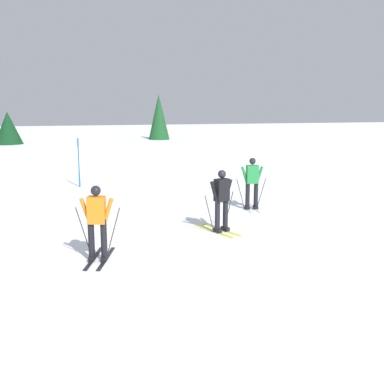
{
  "coord_description": "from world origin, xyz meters",
  "views": [
    {
      "loc": [
        -4.33,
        -10.63,
        3.52
      ],
      "look_at": [
        -1.31,
        2.64,
        0.9
      ],
      "focal_mm": 44.51,
      "sensor_mm": 36.0,
      "label": 1
    }
  ],
  "objects_px": {
    "conifer_far_left": "(8,133)",
    "skier_black": "(221,199)",
    "skier_green": "(252,182)",
    "conifer_far_right": "(159,121)",
    "skier_orange": "(97,221)",
    "trail_marker_pole": "(79,163)"
  },
  "relations": [
    {
      "from": "skier_green",
      "to": "conifer_far_right",
      "type": "relative_size",
      "value": 0.44
    },
    {
      "from": "skier_green",
      "to": "conifer_far_right",
      "type": "xyz_separation_m",
      "value": [
        -0.87,
        13.93,
        1.41
      ]
    },
    {
      "from": "skier_orange",
      "to": "conifer_far_right",
      "type": "distance_m",
      "value": 18.58
    },
    {
      "from": "skier_green",
      "to": "trail_marker_pole",
      "type": "relative_size",
      "value": 0.85
    },
    {
      "from": "skier_black",
      "to": "skier_green",
      "type": "relative_size",
      "value": 1.0
    },
    {
      "from": "skier_green",
      "to": "conifer_far_right",
      "type": "height_order",
      "value": "conifer_far_right"
    },
    {
      "from": "skier_black",
      "to": "conifer_far_left",
      "type": "distance_m",
      "value": 16.77
    },
    {
      "from": "conifer_far_left",
      "to": "skier_orange",
      "type": "bearing_deg",
      "value": -76.13
    },
    {
      "from": "skier_orange",
      "to": "trail_marker_pole",
      "type": "height_order",
      "value": "trail_marker_pole"
    },
    {
      "from": "conifer_far_left",
      "to": "skier_black",
      "type": "bearing_deg",
      "value": -63.57
    },
    {
      "from": "skier_black",
      "to": "conifer_far_right",
      "type": "relative_size",
      "value": 0.44
    },
    {
      "from": "skier_orange",
      "to": "skier_green",
      "type": "relative_size",
      "value": 1.0
    },
    {
      "from": "skier_black",
      "to": "skier_orange",
      "type": "relative_size",
      "value": 1.0
    },
    {
      "from": "skier_black",
      "to": "conifer_far_right",
      "type": "height_order",
      "value": "conifer_far_right"
    },
    {
      "from": "skier_black",
      "to": "conifer_far_right",
      "type": "distance_m",
      "value": 16.44
    },
    {
      "from": "skier_black",
      "to": "trail_marker_pole",
      "type": "xyz_separation_m",
      "value": [
        -3.79,
        7.92,
        0.09
      ]
    },
    {
      "from": "skier_black",
      "to": "skier_orange",
      "type": "bearing_deg",
      "value": -153.28
    },
    {
      "from": "conifer_far_left",
      "to": "skier_green",
      "type": "bearing_deg",
      "value": -53.77
    },
    {
      "from": "skier_green",
      "to": "conifer_far_left",
      "type": "distance_m",
      "value": 15.6
    },
    {
      "from": "skier_black",
      "to": "skier_orange",
      "type": "height_order",
      "value": "same"
    },
    {
      "from": "conifer_far_left",
      "to": "conifer_far_right",
      "type": "xyz_separation_m",
      "value": [
        8.34,
        1.36,
        0.52
      ]
    },
    {
      "from": "skier_green",
      "to": "trail_marker_pole",
      "type": "xyz_separation_m",
      "value": [
        -5.53,
        5.48,
        0.09
      ]
    }
  ]
}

